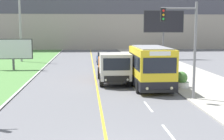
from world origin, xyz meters
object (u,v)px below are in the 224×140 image
object	(u,v)px
car_distant	(104,58)
planter_round_second	(165,72)
dump_truck	(114,68)
utility_pole_far	(20,25)
billboard_small	(13,50)
planter_round_near	(181,80)
traffic_light_mast	(185,38)
planter_round_far	(147,62)
planter_round_third	(154,66)
billboard_large	(164,23)
city_bus	(151,68)

from	to	relation	value
car_distant	planter_round_second	world-z (taller)	car_distant
dump_truck	utility_pole_far	world-z (taller)	utility_pole_far
billboard_small	planter_round_near	xyz separation A→B (m)	(14.79, -11.22, -1.61)
car_distant	billboard_small	xyz separation A→B (m)	(-9.93, -5.39, 1.51)
utility_pole_far	dump_truck	bearing A→B (deg)	-58.20
utility_pole_far	traffic_light_mast	size ratio (longest dim) A/B	1.58
planter_round_second	planter_round_far	bearing A→B (deg)	89.91
car_distant	planter_round_third	bearing A→B (deg)	-60.26
planter_round_near	planter_round_far	world-z (taller)	planter_round_far
dump_truck	billboard_small	bearing A→B (deg)	137.54
billboard_large	planter_round_far	size ratio (longest dim) A/B	5.59
planter_round_second	planter_round_far	world-z (taller)	planter_round_far
dump_truck	billboard_large	world-z (taller)	billboard_large
traffic_light_mast	dump_truck	bearing A→B (deg)	123.38
planter_round_near	planter_round_far	size ratio (longest dim) A/B	0.96
car_distant	planter_round_far	size ratio (longest dim) A/B	3.48
dump_truck	billboard_small	distance (m)	13.53
billboard_large	planter_round_third	world-z (taller)	billboard_large
utility_pole_far	billboard_small	xyz separation A→B (m)	(0.85, -8.33, -2.63)
city_bus	planter_round_far	distance (m)	12.84
planter_round_near	dump_truck	bearing A→B (deg)	156.42
billboard_large	dump_truck	bearing A→B (deg)	-114.19
planter_round_third	utility_pole_far	bearing A→B (deg)	144.25
billboard_large	billboard_small	size ratio (longest dim) A/B	1.68
billboard_small	car_distant	bearing A→B (deg)	28.48
planter_round_third	car_distant	bearing A→B (deg)	119.74
billboard_small	planter_round_far	size ratio (longest dim) A/B	3.32
utility_pole_far	planter_round_second	bearing A→B (deg)	-44.75
utility_pole_far	planter_round_second	distance (m)	22.19
city_bus	planter_round_third	world-z (taller)	city_bus
planter_round_second	billboard_large	bearing A→B (deg)	76.64
utility_pole_far	billboard_large	world-z (taller)	utility_pole_far
dump_truck	billboard_large	xyz separation A→B (m)	(8.82, 19.64, 3.89)
planter_round_near	planter_round_third	size ratio (longest dim) A/B	0.97
billboard_large	planter_round_near	world-z (taller)	billboard_large
dump_truck	planter_round_near	xyz separation A→B (m)	(4.83, -2.11, -0.69)
billboard_large	billboard_small	xyz separation A→B (m)	(-18.78, -10.52, -2.98)
utility_pole_far	car_distant	bearing A→B (deg)	-15.28
dump_truck	traffic_light_mast	size ratio (longest dim) A/B	1.08
planter_round_third	planter_round_far	world-z (taller)	planter_round_far
planter_round_second	planter_round_near	bearing A→B (deg)	-87.62
planter_round_third	planter_round_far	xyz separation A→B (m)	(0.03, 4.22, 0.01)
billboard_large	traffic_light_mast	bearing A→B (deg)	-101.05
traffic_light_mast	city_bus	bearing A→B (deg)	109.32
billboard_small	planter_round_far	bearing A→B (deg)	5.56
utility_pole_far	planter_round_near	distance (m)	25.40
utility_pole_far	planter_round_far	world-z (taller)	utility_pole_far
car_distant	planter_round_near	size ratio (longest dim) A/B	3.64
city_bus	billboard_small	xyz separation A→B (m)	(-12.49, 11.20, 0.62)
city_bus	billboard_small	world-z (taller)	billboard_small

